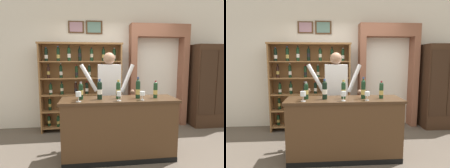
# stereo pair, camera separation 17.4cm
# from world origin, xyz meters

# --- Properties ---
(ground_plane) EXTENTS (14.00, 14.00, 0.02)m
(ground_plane) POSITION_xyz_m (0.00, 0.00, -0.01)
(ground_plane) COLOR brown
(back_wall) EXTENTS (12.00, 0.19, 3.58)m
(back_wall) POSITION_xyz_m (-0.00, 1.70, 1.79)
(back_wall) COLOR silver
(back_wall) RESTS_ON ground
(wine_shelf) EXTENTS (1.82, 0.33, 1.97)m
(wine_shelf) POSITION_xyz_m (-0.78, 1.37, 1.05)
(wine_shelf) COLOR olive
(wine_shelf) RESTS_ON ground
(archway_doorway) EXTENTS (1.40, 0.45, 2.42)m
(archway_doorway) POSITION_xyz_m (1.05, 1.58, 1.39)
(archway_doorway) COLOR brown
(archway_doorway) RESTS_ON ground
(side_cabinet) EXTENTS (0.87, 0.47, 1.96)m
(side_cabinet) POSITION_xyz_m (2.28, 1.28, 0.98)
(side_cabinet) COLOR #382316
(side_cabinet) RESTS_ON ground
(tasting_counter) EXTENTS (1.84, 0.54, 0.99)m
(tasting_counter) POSITION_xyz_m (-0.15, -0.00, 0.50)
(tasting_counter) COLOR #4C331E
(tasting_counter) RESTS_ON ground
(shopkeeper) EXTENTS (1.03, 0.22, 1.74)m
(shopkeeper) POSITION_xyz_m (-0.25, 0.54, 1.07)
(shopkeeper) COLOR #2D3347
(shopkeeper) RESTS_ON ground
(tasting_bottle_bianco) EXTENTS (0.07, 0.07, 0.28)m
(tasting_bottle_bianco) POSITION_xyz_m (-0.75, 0.01, 1.13)
(tasting_bottle_bianco) COLOR black
(tasting_bottle_bianco) RESTS_ON tasting_counter
(tasting_bottle_prosecco) EXTENTS (0.08, 0.08, 0.32)m
(tasting_bottle_prosecco) POSITION_xyz_m (-0.46, -0.02, 1.14)
(tasting_bottle_prosecco) COLOR black
(tasting_bottle_prosecco) RESTS_ON tasting_counter
(tasting_bottle_brunello) EXTENTS (0.07, 0.07, 0.30)m
(tasting_bottle_brunello) POSITION_xyz_m (-0.16, 0.01, 1.13)
(tasting_bottle_brunello) COLOR #19381E
(tasting_bottle_brunello) RESTS_ON tasting_counter
(tasting_bottle_riserva) EXTENTS (0.07, 0.07, 0.34)m
(tasting_bottle_riserva) POSITION_xyz_m (0.15, -0.02, 1.14)
(tasting_bottle_riserva) COLOR black
(tasting_bottle_riserva) RESTS_ON tasting_counter
(tasting_bottle_grappa) EXTENTS (0.07, 0.07, 0.28)m
(tasting_bottle_grappa) POSITION_xyz_m (0.44, -0.02, 1.12)
(tasting_bottle_grappa) COLOR #19381E
(tasting_bottle_grappa) RESTS_ON tasting_counter
(wine_glass_center) EXTENTS (0.08, 0.08, 0.13)m
(wine_glass_center) POSITION_xyz_m (0.19, -0.16, 1.09)
(wine_glass_center) COLOR silver
(wine_glass_center) RESTS_ON tasting_counter
(wine_glass_spare) EXTENTS (0.08, 0.08, 0.15)m
(wine_glass_spare) POSITION_xyz_m (-0.78, -0.16, 1.10)
(wine_glass_spare) COLOR silver
(wine_glass_spare) RESTS_ON tasting_counter
(wine_glass_left) EXTENTS (0.07, 0.07, 0.15)m
(wine_glass_left) POSITION_xyz_m (-0.18, -0.16, 1.09)
(wine_glass_left) COLOR silver
(wine_glass_left) RESTS_ON tasting_counter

